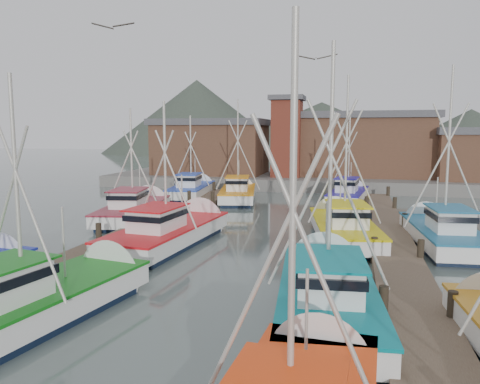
% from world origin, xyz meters
% --- Properties ---
extents(ground, '(260.00, 260.00, 0.00)m').
position_xyz_m(ground, '(0.00, 0.00, 0.00)').
color(ground, '#485753').
rests_on(ground, ground).
extents(dock_left, '(2.30, 46.00, 1.50)m').
position_xyz_m(dock_left, '(-7.00, 4.04, 0.21)').
color(dock_left, '#4F3D31').
rests_on(dock_left, ground).
extents(dock_right, '(2.30, 46.00, 1.50)m').
position_xyz_m(dock_right, '(7.00, 4.04, 0.21)').
color(dock_right, '#4F3D31').
rests_on(dock_right, ground).
extents(quay, '(44.00, 16.00, 1.20)m').
position_xyz_m(quay, '(0.00, 37.00, 0.60)').
color(quay, slate).
rests_on(quay, ground).
extents(shed_left, '(12.72, 8.48, 6.20)m').
position_xyz_m(shed_left, '(-11.00, 35.00, 4.34)').
color(shed_left, brown).
rests_on(shed_left, quay).
extents(shed_center, '(14.84, 9.54, 6.90)m').
position_xyz_m(shed_center, '(6.00, 37.00, 4.69)').
color(shed_center, brown).
rests_on(shed_center, quay).
extents(shed_right, '(8.48, 6.36, 5.20)m').
position_xyz_m(shed_right, '(17.00, 34.00, 3.84)').
color(shed_right, brown).
rests_on(shed_right, quay).
extents(lookout_tower, '(3.60, 3.60, 8.50)m').
position_xyz_m(lookout_tower, '(-2.00, 33.00, 5.55)').
color(lookout_tower, maroon).
rests_on(lookout_tower, quay).
extents(distant_hills, '(175.00, 140.00, 42.00)m').
position_xyz_m(distant_hills, '(-12.76, 122.59, 0.00)').
color(distant_hills, '#434E41').
rests_on(distant_hills, ground).
extents(boat_4, '(4.34, 9.63, 8.45)m').
position_xyz_m(boat_4, '(-4.51, -4.34, 0.68)').
color(boat_4, '#0F1A32').
rests_on(boat_4, ground).
extents(boat_5, '(3.87, 9.84, 9.54)m').
position_xyz_m(boat_5, '(4.20, -1.27, 0.68)').
color(boat_5, '#0F1A32').
rests_on(boat_5, ground).
extents(boat_8, '(4.04, 10.29, 8.44)m').
position_xyz_m(boat_8, '(-4.35, 6.39, 0.68)').
color(boat_8, '#0F1A32').
rests_on(boat_8, ground).
extents(boat_9, '(4.46, 9.96, 9.78)m').
position_xyz_m(boat_9, '(4.45, 9.64, 0.68)').
color(boat_9, '#0F1A32').
rests_on(boat_9, ground).
extents(boat_10, '(4.59, 10.05, 8.37)m').
position_xyz_m(boat_10, '(-9.52, 12.51, 0.68)').
color(boat_10, '#0F1A32').
rests_on(boat_10, ground).
extents(boat_11, '(4.02, 9.23, 10.03)m').
position_xyz_m(boat_11, '(9.53, 9.37, 0.69)').
color(boat_11, '#0F1A32').
rests_on(boat_11, ground).
extents(boat_12, '(4.41, 9.40, 9.46)m').
position_xyz_m(boat_12, '(-4.76, 22.64, 0.68)').
color(boat_12, '#0F1A32').
rests_on(boat_12, ground).
extents(boat_13, '(3.53, 8.55, 8.08)m').
position_xyz_m(boat_13, '(4.66, 23.57, 0.68)').
color(boat_13, '#0F1A32').
rests_on(boat_13, ground).
extents(boat_14, '(3.79, 9.37, 8.21)m').
position_xyz_m(boat_14, '(-9.50, 24.18, 0.68)').
color(boat_14, '#0F1A32').
rests_on(boat_14, ground).
extents(gull_near, '(1.53, 0.66, 0.24)m').
position_xyz_m(gull_near, '(-3.28, -1.45, 9.60)').
color(gull_near, slate).
rests_on(gull_near, ground).
extents(gull_far, '(1.55, 0.63, 0.24)m').
position_xyz_m(gull_far, '(3.51, 1.03, 8.66)').
color(gull_far, slate).
rests_on(gull_far, ground).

